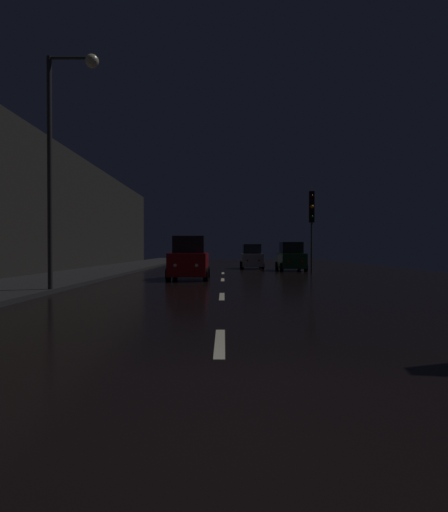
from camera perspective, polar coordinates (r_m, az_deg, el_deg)
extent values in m
cube|color=black|center=(28.57, -0.03, -2.11)|extent=(27.89, 84.00, 0.02)
cube|color=#28282B|center=(29.62, -15.19, -1.88)|extent=(4.40, 84.00, 0.15)
cube|color=#2D2B28|center=(27.23, -22.50, 6.07)|extent=(0.80, 63.00, 7.95)
cube|color=beige|center=(7.18, -0.43, -10.80)|extent=(0.16, 2.20, 0.01)
cube|color=beige|center=(14.03, -0.16, -5.10)|extent=(0.16, 2.20, 0.01)
cube|color=beige|center=(21.74, -0.07, -3.00)|extent=(0.16, 2.20, 0.01)
cube|color=beige|center=(27.66, -0.03, -2.18)|extent=(0.16, 2.20, 0.01)
cylinder|color=#38383A|center=(28.35, 11.04, 1.02)|extent=(0.12, 0.12, 3.12)
cube|color=black|center=(28.47, 11.05, 6.08)|extent=(0.33, 0.36, 1.90)
sphere|color=black|center=(28.36, 11.10, 7.38)|extent=(0.22, 0.22, 0.22)
sphere|color=orange|center=(28.29, 11.10, 6.11)|extent=(0.22, 0.22, 0.22)
sphere|color=black|center=(28.24, 11.09, 4.83)|extent=(0.22, 0.22, 0.22)
cylinder|color=#2D2D30|center=(16.12, -20.94, 9.41)|extent=(0.16, 0.16, 7.75)
cylinder|color=#2D2D30|center=(16.90, -18.61, 22.49)|extent=(1.40, 0.10, 0.10)
sphere|color=beige|center=(16.66, -16.14, 22.45)|extent=(0.44, 0.44, 0.44)
cube|color=maroon|center=(22.21, -4.27, -0.99)|extent=(1.75, 4.07, 1.07)
cube|color=black|center=(22.35, -4.25, 1.43)|extent=(1.48, 2.04, 0.81)
cylinder|color=black|center=(20.76, -2.21, -2.34)|extent=(0.21, 0.62, 0.62)
cylinder|color=black|center=(20.90, -6.91, -2.32)|extent=(0.21, 0.62, 0.62)
cylinder|color=black|center=(23.61, -1.93, -1.95)|extent=(0.21, 0.62, 0.62)
cylinder|color=black|center=(23.73, -6.07, -1.94)|extent=(0.21, 0.62, 0.62)
sphere|color=white|center=(20.19, -3.35, -1.17)|extent=(0.17, 0.17, 0.17)
sphere|color=white|center=(20.27, -6.06, -1.17)|extent=(0.17, 0.17, 0.17)
sphere|color=red|center=(24.18, -2.78, -0.85)|extent=(0.17, 0.17, 0.17)
sphere|color=red|center=(24.24, -5.04, -0.84)|extent=(0.17, 0.17, 0.17)
cube|color=#A5A8AD|center=(34.65, 3.59, -0.49)|extent=(1.54, 3.59, 0.94)
cube|color=black|center=(34.51, 3.60, 0.88)|extent=(1.31, 1.80, 0.72)
cylinder|color=black|center=(35.88, 2.26, -1.06)|extent=(0.19, 0.55, 0.55)
cylinder|color=black|center=(35.96, 4.67, -1.06)|extent=(0.19, 0.55, 0.55)
cylinder|color=black|center=(33.36, 2.43, -1.21)|extent=(0.19, 0.55, 0.55)
cylinder|color=black|center=(33.46, 5.01, -1.20)|extent=(0.19, 0.55, 0.55)
sphere|color=slate|center=(36.38, 2.76, -0.43)|extent=(0.15, 0.15, 0.15)
sphere|color=slate|center=(36.43, 4.09, -0.42)|extent=(0.15, 0.15, 0.15)
sphere|color=red|center=(32.86, 3.04, -0.56)|extent=(0.15, 0.15, 0.15)
sphere|color=red|center=(32.92, 4.51, -0.56)|extent=(0.15, 0.15, 0.15)
cube|color=#0F3819|center=(31.40, 8.49, -0.56)|extent=(1.63, 3.79, 0.99)
cube|color=black|center=(31.26, 8.53, 1.04)|extent=(1.38, 1.90, 0.76)
cylinder|color=black|center=(32.62, 6.76, -1.23)|extent=(0.20, 0.58, 0.58)
cylinder|color=black|center=(32.85, 9.52, -1.22)|extent=(0.20, 0.58, 0.58)
cylinder|color=black|center=(29.99, 7.35, -1.41)|extent=(0.20, 0.58, 0.58)
cylinder|color=black|center=(30.23, 10.35, -1.40)|extent=(0.20, 0.58, 0.58)
sphere|color=slate|center=(33.18, 7.25, -0.49)|extent=(0.16, 0.16, 0.16)
sphere|color=slate|center=(33.30, 8.78, -0.49)|extent=(0.16, 0.16, 0.16)
sphere|color=red|center=(29.50, 8.15, -0.65)|extent=(0.16, 0.16, 0.16)
sphere|color=red|center=(29.63, 9.87, -0.65)|extent=(0.16, 0.16, 0.16)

